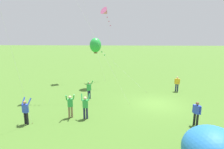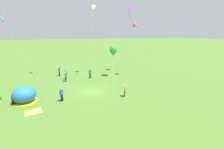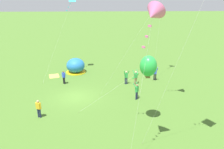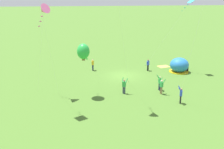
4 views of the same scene
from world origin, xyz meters
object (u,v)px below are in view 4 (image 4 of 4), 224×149
(person_center_field, at_px, (148,64))
(person_watching_sky, at_px, (161,86))
(person_with_toddler, at_px, (124,86))
(kite_pink, at_px, (44,10))
(popup_tent, at_px, (179,65))
(person_far_back, at_px, (93,64))
(person_near_tent, at_px, (181,95))
(kite_green, at_px, (83,51))
(kite_cyan, at_px, (189,4))
(person_arms_raised, at_px, (160,82))

(person_center_field, bearing_deg, person_watching_sky, 86.38)
(person_watching_sky, xyz_separation_m, person_center_field, (-0.57, -8.97, -0.03))
(person_with_toddler, relative_size, kite_pink, 0.19)
(popup_tent, height_order, person_far_back, popup_tent)
(kite_pink, bearing_deg, person_near_tent, 164.06)
(kite_green, bearing_deg, person_near_tent, 162.23)
(person_with_toddler, height_order, kite_cyan, kite_cyan)
(person_far_back, distance_m, kite_green, 10.42)
(person_watching_sky, relative_size, kite_pink, 0.19)
(person_with_toddler, xyz_separation_m, person_watching_sky, (-4.26, 0.54, 0.00))
(person_arms_raised, distance_m, person_far_back, 11.62)
(person_with_toddler, distance_m, kite_cyan, 15.26)
(person_watching_sky, xyz_separation_m, kite_pink, (12.77, -1.27, 8.47))
(person_with_toddler, xyz_separation_m, person_near_tent, (-5.54, 3.29, 0.00))
(person_watching_sky, height_order, person_arms_raised, same)
(kite_cyan, bearing_deg, kite_pink, 20.51)
(person_near_tent, xyz_separation_m, kite_cyan, (-4.44, -10.93, 8.66))
(person_with_toddler, bearing_deg, person_near_tent, 149.33)
(popup_tent, xyz_separation_m, person_center_field, (4.41, -1.00, -0.03))
(person_watching_sky, bearing_deg, popup_tent, -121.97)
(person_near_tent, xyz_separation_m, kite_green, (10.07, -3.23, 4.14))
(popup_tent, height_order, person_center_field, popup_tent)
(person_far_back, relative_size, person_center_field, 1.00)
(person_with_toddler, distance_m, person_far_back, 9.95)
(person_arms_raised, xyz_separation_m, person_center_field, (-0.46, -7.79, -0.03))
(popup_tent, bearing_deg, person_far_back, -8.96)
(person_near_tent, bearing_deg, person_arms_raised, -73.34)
(person_far_back, height_order, person_center_field, same)
(kite_cyan, bearing_deg, kite_green, 27.97)
(person_arms_raised, relative_size, person_near_tent, 1.00)
(person_far_back, relative_size, kite_pink, 0.17)
(person_arms_raised, relative_size, person_center_field, 1.10)
(kite_pink, bearing_deg, kite_cyan, -159.49)
(person_center_field, distance_m, person_near_tent, 11.74)
(person_arms_raised, bearing_deg, kite_cyan, -128.72)
(person_watching_sky, distance_m, person_arms_raised, 1.19)
(popup_tent, bearing_deg, kite_pink, 20.69)
(person_watching_sky, height_order, person_center_field, person_watching_sky)
(person_with_toddler, height_order, person_arms_raised, same)
(person_with_toddler, bearing_deg, popup_tent, -141.17)
(person_center_field, relative_size, person_near_tent, 0.91)
(popup_tent, relative_size, kite_green, 0.42)
(person_watching_sky, height_order, person_far_back, person_watching_sky)
(person_arms_raised, relative_size, kite_green, 0.28)
(kite_green, relative_size, kite_cyan, 0.65)
(person_with_toddler, distance_m, person_watching_sky, 4.29)
(kite_cyan, bearing_deg, person_center_field, -8.71)
(person_arms_raised, bearing_deg, person_near_tent, 106.66)
(person_arms_raised, bearing_deg, person_center_field, -93.39)
(person_center_field, height_order, kite_pink, kite_pink)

